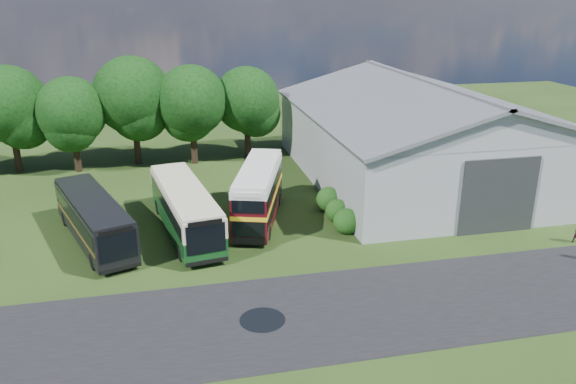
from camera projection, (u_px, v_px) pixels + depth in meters
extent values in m
plane|color=#1E3210|center=(280.00, 286.00, 29.77)|extent=(120.00, 120.00, 0.00)
cube|color=black|center=(352.00, 309.00, 27.63)|extent=(60.00, 8.00, 0.02)
cylinder|color=black|center=(262.00, 320.00, 26.71)|extent=(2.20, 2.20, 0.01)
cube|color=gray|center=(418.00, 144.00, 46.59)|extent=(18.00, 24.00, 5.50)
cube|color=#2D3033|center=(499.00, 196.00, 35.57)|extent=(5.20, 0.18, 5.00)
cylinder|color=black|center=(17.00, 153.00, 48.04)|extent=(0.56, 0.56, 3.42)
sphere|color=black|center=(8.00, 104.00, 46.62)|extent=(6.46, 6.46, 6.46)
cylinder|color=black|center=(77.00, 154.00, 48.20)|extent=(0.56, 0.56, 3.06)
sphere|color=black|center=(71.00, 111.00, 46.93)|extent=(5.78, 5.78, 5.78)
cylinder|color=black|center=(137.00, 144.00, 50.32)|extent=(0.56, 0.56, 3.60)
sphere|color=black|center=(132.00, 95.00, 48.83)|extent=(6.80, 6.80, 6.80)
cylinder|color=black|center=(194.00, 145.00, 50.46)|extent=(0.56, 0.56, 3.31)
sphere|color=black|center=(191.00, 101.00, 49.09)|extent=(6.26, 6.26, 6.26)
cylinder|color=black|center=(248.00, 141.00, 52.24)|extent=(0.56, 0.56, 3.17)
sphere|color=black|center=(247.00, 100.00, 50.93)|extent=(5.98, 5.98, 5.98)
sphere|color=#194714|center=(346.00, 232.00, 36.42)|extent=(1.70, 1.70, 1.70)
sphere|color=#194714|center=(337.00, 221.00, 38.26)|extent=(1.60, 1.60, 1.60)
sphere|color=#194714|center=(329.00, 210.00, 40.10)|extent=(1.80, 1.80, 1.80)
cube|color=#103B17|center=(185.00, 208.00, 35.89)|extent=(4.34, 11.42, 2.77)
cube|color=#480A11|center=(259.00, 192.00, 37.60)|extent=(4.88, 9.23, 3.58)
cube|color=black|center=(94.00, 218.00, 34.54)|extent=(5.83, 10.73, 2.62)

